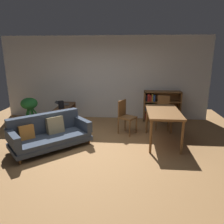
{
  "coord_description": "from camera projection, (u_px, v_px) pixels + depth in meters",
  "views": [
    {
      "loc": [
        0.86,
        -4.48,
        2.16
      ],
      "look_at": [
        0.44,
        0.49,
        0.79
      ],
      "focal_mm": 34.65,
      "sensor_mm": 36.0,
      "label": 1
    }
  ],
  "objects": [
    {
      "name": "dining_chair_far",
      "position": [
        125.0,
        115.0,
        5.91
      ],
      "size": [
        0.55,
        0.54,
        0.92
      ],
      "color": "brown",
      "rests_on": "ground_plane"
    },
    {
      "name": "media_console",
      "position": [
        64.0,
        116.0,
        6.61
      ],
      "size": [
        0.39,
        1.33,
        0.59
      ],
      "color": "#56351E",
      "rests_on": "ground_plane"
    },
    {
      "name": "potted_floor_plant",
      "position": [
        30.0,
        107.0,
        6.6
      ],
      "size": [
        0.52,
        0.5,
        0.85
      ],
      "color": "brown",
      "rests_on": "ground_plane"
    },
    {
      "name": "dining_table",
      "position": [
        163.0,
        114.0,
        5.23
      ],
      "size": [
        0.77,
        1.39,
        0.81
      ],
      "color": "brown",
      "rests_on": "ground_plane"
    },
    {
      "name": "ground_plane",
      "position": [
        91.0,
        151.0,
        4.95
      ],
      "size": [
        8.16,
        8.16,
        0.0
      ],
      "primitive_type": "plane",
      "color": "#9E7042"
    },
    {
      "name": "open_laptop",
      "position": [
        63.0,
        104.0,
        6.79
      ],
      "size": [
        0.47,
        0.41,
        0.1
      ],
      "color": "#333338",
      "rests_on": "media_console"
    },
    {
      "name": "fabric_couch",
      "position": [
        49.0,
        133.0,
        5.07
      ],
      "size": [
        1.87,
        1.82,
        0.77
      ],
      "color": "brown",
      "rests_on": "ground_plane"
    },
    {
      "name": "desk_speaker",
      "position": [
        61.0,
        105.0,
        6.31
      ],
      "size": [
        0.17,
        0.17,
        0.21
      ],
      "color": "black",
      "rests_on": "media_console"
    },
    {
      "name": "back_wall_panel",
      "position": [
        105.0,
        78.0,
        7.19
      ],
      "size": [
        6.8,
        0.1,
        2.7
      ],
      "primitive_type": "cube",
      "color": "silver",
      "rests_on": "ground_plane"
    },
    {
      "name": "dining_chair_near",
      "position": [
        163.0,
        111.0,
        6.29
      ],
      "size": [
        0.43,
        0.43,
        0.96
      ],
      "color": "brown",
      "rests_on": "ground_plane"
    },
    {
      "name": "bookshelf",
      "position": [
        159.0,
        106.0,
        7.08
      ],
      "size": [
        1.18,
        0.34,
        0.98
      ],
      "color": "brown",
      "rests_on": "ground_plane"
    }
  ]
}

